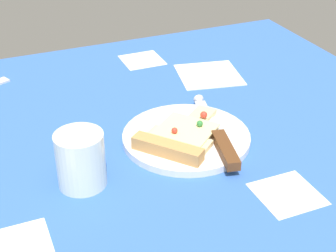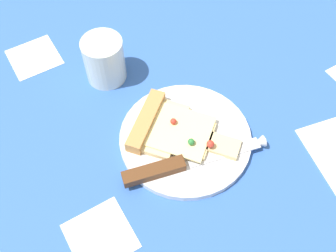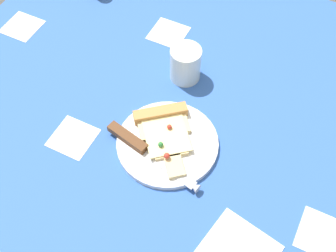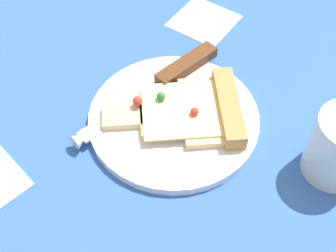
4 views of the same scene
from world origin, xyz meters
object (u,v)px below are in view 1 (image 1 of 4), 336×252
object	(u,v)px
plate	(186,137)
pizza_slice	(180,137)
drinking_glass	(81,160)
napkin	(209,74)
knife	(218,136)

from	to	relation	value
plate	pizza_slice	world-z (taller)	pizza_slice
drinking_glass	napkin	distance (cm)	44.85
knife	pizza_slice	bearing A→B (deg)	176.65
knife	plate	bearing A→B (deg)	153.91
drinking_glass	knife	bearing A→B (deg)	-86.19
knife	drinking_glass	world-z (taller)	drinking_glass
napkin	pizza_slice	bearing A→B (deg)	143.57
plate	pizza_slice	xyz separation A→B (cm)	(-1.65, 1.98, 1.40)
plate	drinking_glass	world-z (taller)	drinking_glass
pizza_slice	napkin	bearing A→B (deg)	104.04
plate	knife	bearing A→B (deg)	-128.79
plate	napkin	world-z (taller)	plate
knife	napkin	world-z (taller)	knife
drinking_glass	napkin	xyz separation A→B (cm)	(27.35, -35.30, -4.14)
plate	napkin	size ratio (longest dim) A/B	1.70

